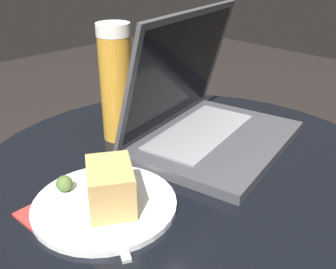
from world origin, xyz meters
TOP-DOWN VIEW (x-y plane):
  - table at (0.00, 0.00)m, footprint 0.75×0.75m
  - napkin at (-0.19, 0.04)m, footprint 0.16×0.12m
  - laptop at (0.10, 0.06)m, footprint 0.36×0.30m
  - beer_glass at (-0.01, 0.18)m, footprint 0.06×0.06m
  - snack_plate at (-0.16, 0.01)m, footprint 0.21×0.21m
  - fork at (-0.17, -0.01)m, footprint 0.10×0.16m

SIDE VIEW (x-z plane):
  - table at x=0.00m, z-range 0.13..0.70m
  - napkin at x=-0.19m, z-range 0.57..0.57m
  - fork at x=-0.17m, z-range 0.57..0.57m
  - snack_plate at x=-0.16m, z-range 0.55..0.63m
  - laptop at x=0.10m, z-range 0.50..0.74m
  - beer_glass at x=-0.01m, z-range 0.57..0.79m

